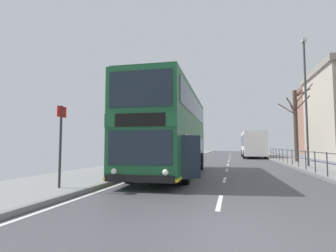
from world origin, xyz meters
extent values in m
cube|color=#46464B|center=(0.00, 0.00, -0.03)|extent=(8.40, 140.00, 0.06)
cube|color=silver|center=(0.00, 2.60, 0.00)|extent=(0.12, 2.00, 0.00)
cube|color=silver|center=(0.00, 7.40, 0.00)|extent=(0.12, 2.00, 0.00)
cube|color=silver|center=(0.00, 12.20, 0.00)|extent=(0.12, 2.00, 0.00)
cube|color=silver|center=(0.00, 17.00, 0.00)|extent=(0.12, 2.00, 0.00)
cube|color=silver|center=(0.00, 21.80, 0.00)|extent=(0.12, 2.00, 0.00)
cube|color=silver|center=(0.00, 26.60, 0.00)|extent=(0.12, 2.00, 0.00)
cube|color=silver|center=(0.00, 31.40, 0.00)|extent=(0.12, 2.00, 0.00)
cube|color=silver|center=(0.00, 36.20, 0.00)|extent=(0.12, 2.00, 0.00)
cube|color=silver|center=(0.00, 41.00, 0.00)|extent=(0.12, 2.00, 0.00)
cube|color=silver|center=(0.00, 45.80, 0.00)|extent=(0.12, 2.00, 0.00)
cube|color=silver|center=(0.00, 50.60, 0.00)|extent=(0.12, 2.00, 0.00)
cube|color=silver|center=(-3.95, 0.00, 0.00)|extent=(0.12, 133.00, 0.00)
cube|color=slate|center=(-4.30, 0.00, 0.07)|extent=(0.20, 140.00, 0.14)
cube|color=#19512D|center=(-2.71, 8.70, 1.24)|extent=(2.75, 10.59, 1.77)
cube|color=#19512D|center=(-2.71, 8.70, 2.35)|extent=(2.77, 10.65, 0.46)
cube|color=#19512D|center=(-2.71, 8.70, 3.39)|extent=(2.75, 10.59, 1.62)
cube|color=#154527|center=(-2.71, 8.70, 4.24)|extent=(2.67, 10.27, 0.08)
cube|color=#19232D|center=(-2.57, 3.42, 1.45)|extent=(2.18, 0.09, 1.13)
cube|color=black|center=(-2.57, 3.42, 2.35)|extent=(1.73, 0.08, 0.44)
cube|color=#19232D|center=(-2.57, 3.42, 3.39)|extent=(2.18, 0.09, 1.23)
cube|color=black|center=(-2.57, 3.42, 0.45)|extent=(2.35, 0.14, 0.24)
cube|color=yellow|center=(-2.71, 8.70, 0.41)|extent=(2.78, 10.65, 0.10)
cube|color=#19232D|center=(-1.47, 9.00, 1.48)|extent=(0.24, 8.21, 0.92)
cube|color=#19232D|center=(-1.46, 8.74, 3.47)|extent=(0.27, 9.48, 0.97)
cube|color=#19232D|center=(-3.97, 8.93, 1.48)|extent=(0.24, 8.21, 0.92)
cube|color=#19232D|center=(-3.96, 8.67, 3.47)|extent=(0.27, 9.48, 0.97)
sphere|color=white|center=(-1.70, 3.43, 0.67)|extent=(0.21, 0.21, 0.20)
sphere|color=white|center=(-3.44, 3.39, 0.67)|extent=(0.21, 0.21, 0.20)
cube|color=#19232D|center=(-1.08, 4.53, 1.11)|extent=(0.67, 0.51, 1.52)
cube|color=black|center=(-1.43, 4.82, 1.11)|extent=(0.12, 0.90, 1.52)
cylinder|color=black|center=(-1.44, 5.67, 0.52)|extent=(0.33, 1.05, 1.04)
cylinder|color=black|center=(-3.82, 5.61, 0.52)|extent=(0.33, 1.05, 1.04)
cylinder|color=black|center=(-1.61, 12.10, 0.52)|extent=(0.33, 1.05, 1.04)
cylinder|color=black|center=(-3.99, 12.04, 0.52)|extent=(0.33, 1.05, 1.04)
cube|color=white|center=(2.88, 30.71, 1.75)|extent=(2.52, 10.15, 2.85)
cube|color=#19232D|center=(1.63, 30.72, 2.15)|extent=(0.04, 8.62, 1.37)
cube|color=#19232D|center=(4.14, 30.71, 2.15)|extent=(0.04, 8.62, 1.37)
cube|color=#19232D|center=(2.90, 35.80, 2.03)|extent=(2.14, 0.04, 1.71)
cylinder|color=black|center=(1.70, 33.79, 0.48)|extent=(0.28, 0.96, 0.96)
cylinder|color=black|center=(4.09, 33.78, 0.48)|extent=(0.28, 0.96, 0.96)
cylinder|color=black|center=(1.68, 27.45, 0.48)|extent=(0.28, 0.96, 0.96)
cylinder|color=black|center=(4.07, 27.44, 0.48)|extent=(0.28, 0.96, 0.96)
cylinder|color=#2D3338|center=(4.45, 8.48, 0.68)|extent=(0.05, 0.05, 1.09)
cylinder|color=#2D3338|center=(4.45, 10.25, 0.68)|extent=(0.05, 0.05, 1.09)
cylinder|color=#2D3338|center=(4.45, 12.02, 0.68)|extent=(0.05, 0.05, 1.09)
cylinder|color=#2D3338|center=(4.45, 13.79, 0.68)|extent=(0.05, 0.05, 1.09)
cylinder|color=#2D3338|center=(4.45, 15.56, 0.68)|extent=(0.05, 0.05, 1.09)
cylinder|color=#2D3338|center=(4.45, 17.34, 0.68)|extent=(0.05, 0.05, 1.09)
cylinder|color=#2D3338|center=(4.45, 19.11, 0.68)|extent=(0.05, 0.05, 1.09)
cylinder|color=#2D3338|center=(4.45, 20.88, 0.68)|extent=(0.05, 0.05, 1.09)
cylinder|color=#2D3338|center=(4.45, 22.65, 0.68)|extent=(0.05, 0.05, 1.09)
cylinder|color=#2D3338|center=(4.45, 24.42, 0.68)|extent=(0.05, 0.05, 1.09)
cylinder|color=#2D3338|center=(4.45, 26.19, 0.68)|extent=(0.05, 0.05, 1.09)
cylinder|color=#2D3338|center=(4.45, 12.91, 1.17)|extent=(0.04, 26.58, 0.04)
cylinder|color=#2D3338|center=(4.45, 12.91, 0.74)|extent=(0.04, 26.58, 0.04)
cylinder|color=#2D2D33|center=(-5.15, 2.93, 1.49)|extent=(0.08, 0.08, 2.70)
cube|color=red|center=(-5.15, 2.95, 2.64)|extent=(0.04, 0.44, 0.36)
cylinder|color=#38383D|center=(5.32, 14.94, 4.42)|extent=(0.14, 0.14, 8.56)
cube|color=#B2B2AD|center=(5.32, 14.94, 8.82)|extent=(0.28, 0.60, 0.20)
cylinder|color=#423328|center=(5.78, 20.28, 3.25)|extent=(0.34, 0.34, 6.22)
cylinder|color=#423328|center=(5.94, 20.64, 4.80)|extent=(0.46, 0.84, 1.38)
cylinder|color=#423328|center=(5.35, 19.78, 5.05)|extent=(0.98, 1.12, 1.13)
cylinder|color=#423328|center=(5.19, 20.87, 4.82)|extent=(1.30, 1.30, 1.25)
cylinder|color=#423328|center=(6.39, 20.13, 6.10)|extent=(1.30, 0.43, 0.75)
cylinder|color=#423328|center=(6.52, 20.83, 5.31)|extent=(1.61, 1.23, 1.54)
cylinder|color=#423328|center=(6.55, 20.40, 6.06)|extent=(1.60, 0.34, 1.83)
cylinder|color=#423328|center=(5.54, 20.01, 4.47)|extent=(0.57, 0.63, 1.11)
cube|color=#936656|center=(16.84, 43.91, 5.48)|extent=(9.31, 12.67, 10.95)
cube|color=brown|center=(16.84, 43.91, 11.30)|extent=(9.68, 13.18, 0.70)
camera|label=1|loc=(0.36, -4.69, 1.51)|focal=28.22mm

